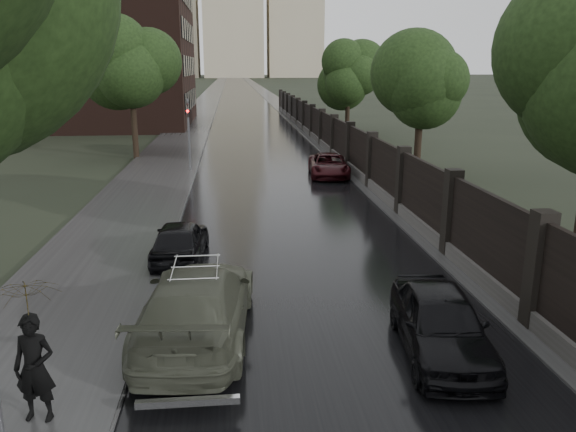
# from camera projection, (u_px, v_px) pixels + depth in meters

# --- Properties ---
(road) EXTENTS (8.00, 420.00, 0.02)m
(road) POSITION_uv_depth(u_px,v_px,m) (237.00, 84.00, 189.97)
(road) COLOR black
(road) RESTS_ON ground
(sidewalk_left) EXTENTS (4.00, 420.00, 0.16)m
(sidewalk_left) POSITION_uv_depth(u_px,v_px,m) (219.00, 83.00, 189.38)
(sidewalk_left) COLOR #2D2D2D
(sidewalk_left) RESTS_ON ground
(verge_right) EXTENTS (3.00, 420.00, 0.08)m
(verge_right) POSITION_uv_depth(u_px,v_px,m) (253.00, 84.00, 190.49)
(verge_right) COLOR #2D2D2D
(verge_right) RESTS_ON ground
(fence_right) EXTENTS (0.45, 75.72, 2.70)m
(fence_right) POSITION_uv_depth(u_px,v_px,m) (329.00, 137.00, 38.27)
(fence_right) COLOR #383533
(fence_right) RESTS_ON ground
(tree_left_far) EXTENTS (4.25, 4.25, 7.39)m
(tree_left_far) POSITION_uv_depth(u_px,v_px,m) (131.00, 73.00, 34.03)
(tree_left_far) COLOR black
(tree_left_far) RESTS_ON ground
(tree_right_b) EXTENTS (4.08, 4.08, 7.01)m
(tree_right_b) POSITION_uv_depth(u_px,v_px,m) (422.00, 81.00, 27.90)
(tree_right_b) COLOR black
(tree_right_b) RESTS_ON ground
(tree_right_c) EXTENTS (4.08, 4.08, 7.01)m
(tree_right_c) POSITION_uv_depth(u_px,v_px,m) (348.00, 75.00, 45.21)
(tree_right_c) COLOR black
(tree_right_c) RESTS_ON ground
(traffic_light) EXTENTS (0.16, 0.32, 4.00)m
(traffic_light) POSITION_uv_depth(u_px,v_px,m) (189.00, 129.00, 30.31)
(traffic_light) COLOR #59595E
(traffic_light) RESTS_ON ground
(brick_building) EXTENTS (24.00, 18.00, 20.00)m
(brick_building) POSITION_uv_depth(u_px,v_px,m) (59.00, 19.00, 53.00)
(brick_building) COLOR black
(brick_building) RESTS_ON ground
(stalinist_tower) EXTENTS (92.00, 30.00, 159.00)m
(stalinist_tower) POSITION_uv_depth(u_px,v_px,m) (232.00, 0.00, 285.82)
(stalinist_tower) COLOR tan
(stalinist_tower) RESTS_ON ground
(volga_sedan) EXTENTS (2.65, 5.59, 1.57)m
(volga_sedan) POSITION_uv_depth(u_px,v_px,m) (197.00, 304.00, 11.89)
(volga_sedan) COLOR #4A4D3D
(volga_sedan) RESTS_ON ground
(hatchback_left) EXTENTS (1.67, 3.74, 1.25)m
(hatchback_left) POSITION_uv_depth(u_px,v_px,m) (180.00, 240.00, 16.80)
(hatchback_left) COLOR black
(hatchback_left) RESTS_ON ground
(car_right_near) EXTENTS (2.04, 4.15, 1.36)m
(car_right_near) POSITION_uv_depth(u_px,v_px,m) (441.00, 322.00, 11.27)
(car_right_near) COLOR black
(car_right_near) RESTS_ON ground
(car_right_far) EXTENTS (2.33, 4.46, 1.20)m
(car_right_far) POSITION_uv_depth(u_px,v_px,m) (329.00, 165.00, 29.68)
(car_right_far) COLOR black
(car_right_far) RESTS_ON ground
(pedestrian_umbrella) EXTENTS (1.18, 1.19, 2.82)m
(pedestrian_umbrella) POSITION_uv_depth(u_px,v_px,m) (27.00, 311.00, 8.59)
(pedestrian_umbrella) COLOR black
(pedestrian_umbrella) RESTS_ON sidewalk_left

